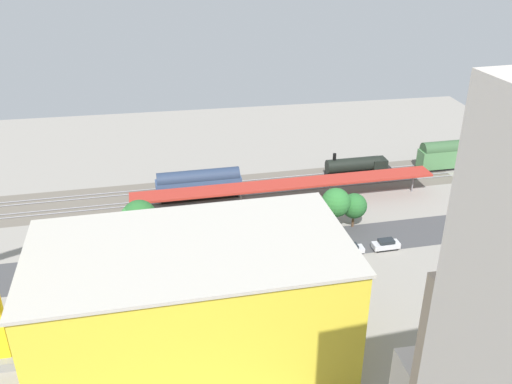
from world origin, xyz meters
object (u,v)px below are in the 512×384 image
(box_truck_0, at_px, (217,272))
(traffic_light, at_px, (179,249))
(street_tree_1, at_px, (336,203))
(passenger_coach, at_px, (461,153))
(street_tree_3, at_px, (139,218))
(platform_canopy_near, at_px, (286,184))
(freight_coach_far, at_px, (199,184))
(construction_building, at_px, (193,306))
(box_truck_1, at_px, (228,272))
(locomotive, at_px, (359,167))
(parked_car_0, at_px, (386,245))
(box_truck_2, at_px, (95,292))
(street_tree_0, at_px, (135,219))
(parked_car_1, at_px, (349,250))
(parked_car_2, at_px, (312,253))
(street_tree_2, at_px, (354,206))

(box_truck_0, bearing_deg, traffic_light, -24.00)
(box_truck_0, bearing_deg, street_tree_1, -151.85)
(passenger_coach, distance_m, street_tree_3, 69.96)
(street_tree_3, xyz_separation_m, traffic_light, (-5.82, 10.29, -0.21))
(passenger_coach, relative_size, street_tree_3, 2.44)
(platform_canopy_near, relative_size, freight_coach_far, 3.50)
(construction_building, distance_m, traffic_light, 18.03)
(street_tree_1, bearing_deg, freight_coach_far, -36.24)
(platform_canopy_near, xyz_separation_m, traffic_light, (20.67, 19.92, 0.51))
(platform_canopy_near, distance_m, construction_building, 42.60)
(box_truck_1, height_order, street_tree_3, street_tree_3)
(freight_coach_far, height_order, traffic_light, traffic_light)
(locomotive, height_order, parked_car_0, locomotive)
(freight_coach_far, bearing_deg, traffic_light, 79.06)
(street_tree_3, bearing_deg, passenger_coach, -163.44)
(box_truck_2, xyz_separation_m, street_tree_3, (-6.09, -14.64, 3.15))
(street_tree_0, bearing_deg, parked_car_0, 168.15)
(freight_coach_far, bearing_deg, box_truck_1, 93.89)
(parked_car_0, height_order, parked_car_1, parked_car_0)
(parked_car_0, distance_m, box_truck_1, 26.86)
(locomotive, bearing_deg, street_tree_0, 24.01)
(locomotive, xyz_separation_m, box_truck_0, (33.28, 32.57, -0.20))
(freight_coach_far, xyz_separation_m, parked_car_1, (-22.04, 23.75, -2.32))
(box_truck_0, bearing_deg, street_tree_3, -48.70)
(box_truck_2, xyz_separation_m, street_tree_1, (-38.70, -13.51, 3.59))
(freight_coach_far, bearing_deg, platform_canopy_near, 161.49)
(freight_coach_far, distance_m, parked_car_2, 28.69)
(parked_car_1, bearing_deg, street_tree_2, -112.47)
(street_tree_1, bearing_deg, street_tree_0, -1.62)
(parked_car_0, xyz_separation_m, street_tree_2, (2.89, -7.96, 3.26))
(freight_coach_far, xyz_separation_m, parked_car_0, (-28.34, 23.47, -2.26))
(parked_car_0, height_order, street_tree_2, street_tree_2)
(passenger_coach, distance_m, box_truck_2, 80.91)
(parked_car_2, bearing_deg, box_truck_2, 9.98)
(parked_car_1, distance_m, construction_building, 32.96)
(parked_car_2, relative_size, street_tree_0, 0.58)
(freight_coach_far, xyz_separation_m, street_tree_1, (-21.91, 16.06, 2.22))
(parked_car_0, bearing_deg, street_tree_1, -49.06)
(freight_coach_far, bearing_deg, street_tree_2, 148.64)
(construction_building, bearing_deg, platform_canopy_near, -119.71)
(street_tree_1, relative_size, street_tree_3, 1.00)
(platform_canopy_near, xyz_separation_m, box_truck_2, (32.58, 24.28, -2.44))
(locomotive, relative_size, box_truck_2, 1.44)
(passenger_coach, xyz_separation_m, street_tree_3, (67.04, 19.93, 1.51))
(passenger_coach, bearing_deg, locomotive, 0.01)
(passenger_coach, xyz_separation_m, parked_car_1, (34.31, 28.76, -2.60))
(box_truck_0, xyz_separation_m, street_tree_2, (-25.04, -12.05, 2.40))
(platform_canopy_near, relative_size, parked_car_0, 12.69)
(parked_car_0, bearing_deg, box_truck_2, 7.69)
(parked_car_2, height_order, street_tree_2, street_tree_2)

